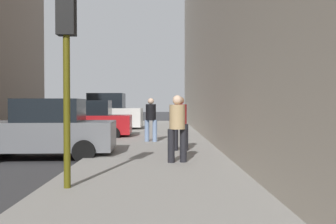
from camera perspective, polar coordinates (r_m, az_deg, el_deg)
The scene contains 9 objects.
sidewalk at distance 12.20m, azimuth -1.66°, elevation -6.10°, with size 4.00×40.00×0.15m, color gray.
parked_gray_coupe at distance 11.80m, azimuth -18.28°, elevation -2.65°, with size 4.27×2.19×1.79m.
parked_red_hatchback at distance 17.54m, azimuth -12.39°, elevation -1.33°, with size 4.25×2.16×1.79m.
parked_white_van at distance 22.62m, azimuth -9.72°, elevation -0.26°, with size 4.64×2.14×2.25m.
fire_hydrant at distance 18.27m, azimuth -6.19°, elevation -2.31°, with size 0.42×0.22×0.70m.
traffic_light at distance 6.95m, azimuth -15.21°, elevation 10.44°, with size 0.32×0.32×3.60m.
pedestrian_in_jeans at distance 14.72m, azimuth -2.63°, elevation -0.81°, with size 0.53×0.48×1.71m.
pedestrian_in_red_jacket at distance 11.88m, azimuth 1.90°, elevation -1.32°, with size 0.51×0.42×1.71m.
pedestrian_in_tan_coat at distance 9.50m, azimuth 1.42°, elevation -1.98°, with size 0.53×0.48×1.71m.
Camera 1 is at (6.22, -12.10, 1.65)m, focal length 40.00 mm.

